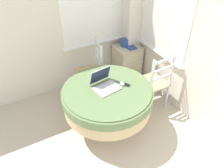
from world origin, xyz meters
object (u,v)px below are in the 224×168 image
object	(u,v)px
round_dining_table	(108,97)
cell_phone	(126,85)
book_on_cabinet	(130,47)
corner_cabinet	(127,62)
computer_mouse	(122,84)
dining_chair_near_back_window	(91,71)
dining_chair_near_right_window	(154,83)
laptop	(105,84)
storage_box	(125,42)

from	to	relation	value
round_dining_table	cell_phone	bearing A→B (deg)	-10.50
book_on_cabinet	corner_cabinet	bearing A→B (deg)	103.56
cell_phone	computer_mouse	bearing A→B (deg)	151.69
dining_chair_near_back_window	dining_chair_near_right_window	size ratio (longest dim) A/B	1.00
corner_cabinet	laptop	bearing A→B (deg)	-134.84
storage_box	laptop	bearing A→B (deg)	-132.74
laptop	corner_cabinet	bearing A→B (deg)	45.16
book_on_cabinet	round_dining_table	bearing A→B (deg)	-135.01
laptop	storage_box	bearing A→B (deg)	47.26
cell_phone	dining_chair_near_back_window	size ratio (longest dim) A/B	0.11
dining_chair_near_right_window	book_on_cabinet	xyz separation A→B (m)	(0.10, 0.89, 0.20)
dining_chair_near_right_window	storage_box	xyz separation A→B (m)	(0.05, 0.98, 0.26)
round_dining_table	computer_mouse	size ratio (longest dim) A/B	14.58
computer_mouse	book_on_cabinet	size ratio (longest dim) A/B	0.34
round_dining_table	laptop	world-z (taller)	laptop
dining_chair_near_right_window	book_on_cabinet	size ratio (longest dim) A/B	4.14
laptop	corner_cabinet	size ratio (longest dim) A/B	0.55
cell_phone	dining_chair_near_back_window	world-z (taller)	dining_chair_near_back_window
dining_chair_near_right_window	book_on_cabinet	world-z (taller)	dining_chair_near_right_window
corner_cabinet	storage_box	bearing A→B (deg)	136.08
cell_phone	corner_cabinet	distance (m)	1.35
dining_chair_near_back_window	round_dining_table	bearing A→B (deg)	-98.94
dining_chair_near_back_window	book_on_cabinet	xyz separation A→B (m)	(0.84, 0.10, 0.20)
book_on_cabinet	dining_chair_near_right_window	bearing A→B (deg)	-96.28
dining_chair_near_back_window	storage_box	world-z (taller)	dining_chair_near_back_window
laptop	dining_chair_near_back_window	distance (m)	0.89
computer_mouse	storage_box	distance (m)	1.30
computer_mouse	storage_box	xyz separation A→B (m)	(0.71, 1.09, -0.03)
cell_phone	book_on_cabinet	xyz separation A→B (m)	(0.71, 1.02, -0.07)
corner_cabinet	book_on_cabinet	size ratio (longest dim) A/B	2.70
cell_phone	book_on_cabinet	bearing A→B (deg)	55.35
dining_chair_near_back_window	dining_chair_near_right_window	bearing A→B (deg)	-46.67
dining_chair_near_right_window	round_dining_table	bearing A→B (deg)	-174.34
cell_phone	dining_chair_near_back_window	bearing A→B (deg)	98.04
dining_chair_near_right_window	storage_box	bearing A→B (deg)	87.29
storage_box	book_on_cabinet	size ratio (longest dim) A/B	0.58
cell_phone	dining_chair_near_right_window	xyz separation A→B (m)	(0.61, 0.14, -0.27)
cell_phone	dining_chair_near_back_window	distance (m)	0.97
computer_mouse	storage_box	bearing A→B (deg)	57.06
computer_mouse	book_on_cabinet	distance (m)	1.25
round_dining_table	computer_mouse	bearing A→B (deg)	-5.81
storage_box	computer_mouse	bearing A→B (deg)	-122.94
laptop	dining_chair_near_right_window	bearing A→B (deg)	1.95
laptop	dining_chair_near_back_window	xyz separation A→B (m)	(0.15, 0.81, -0.32)
round_dining_table	book_on_cabinet	size ratio (longest dim) A/B	5.01
round_dining_table	dining_chair_near_back_window	xyz separation A→B (m)	(0.14, 0.87, -0.12)
cell_phone	dining_chair_near_back_window	xyz separation A→B (m)	(-0.13, 0.92, -0.27)
cell_phone	dining_chair_near_right_window	world-z (taller)	dining_chair_near_right_window
round_dining_table	cell_phone	world-z (taller)	cell_phone
round_dining_table	dining_chair_near_back_window	bearing A→B (deg)	81.06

